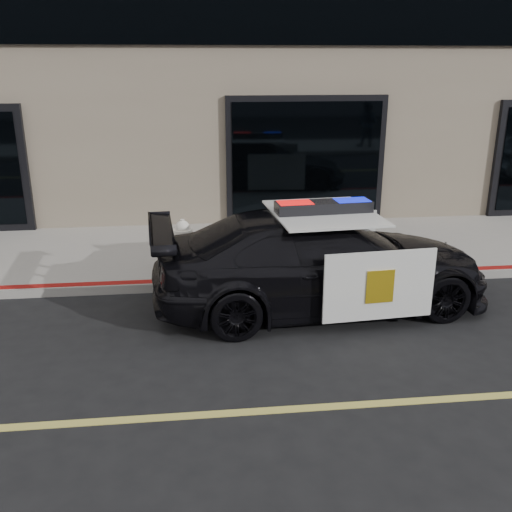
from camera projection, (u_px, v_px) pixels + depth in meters
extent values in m
plane|color=black|center=(510.00, 395.00, 6.37)|extent=(120.00, 120.00, 0.00)
cube|color=gray|center=(370.00, 246.00, 11.29)|extent=(60.00, 3.50, 0.15)
imported|color=black|center=(321.00, 261.00, 8.47)|extent=(2.82, 5.33, 1.45)
cube|color=white|center=(379.00, 286.00, 7.59)|extent=(1.55, 0.16, 0.97)
cube|color=white|center=(331.00, 240.00, 9.53)|extent=(1.55, 0.16, 0.97)
cube|color=white|center=(323.00, 213.00, 8.23)|extent=(1.59, 1.85, 0.02)
cube|color=gold|center=(380.00, 287.00, 7.57)|extent=(0.39, 0.04, 0.46)
cube|color=black|center=(324.00, 207.00, 8.20)|extent=(1.42, 0.47, 0.17)
cube|color=red|center=(295.00, 208.00, 8.12)|extent=(0.51, 0.35, 0.16)
cube|color=#0C19CC|center=(352.00, 205.00, 8.27)|extent=(0.51, 0.35, 0.16)
cylinder|color=white|center=(184.00, 264.00, 9.91)|extent=(0.39, 0.39, 0.09)
cylinder|color=white|center=(183.00, 247.00, 9.81)|extent=(0.28, 0.28, 0.54)
cylinder|color=white|center=(183.00, 231.00, 9.71)|extent=(0.33, 0.33, 0.06)
sphere|color=white|center=(183.00, 228.00, 9.69)|extent=(0.25, 0.25, 0.25)
cylinder|color=white|center=(182.00, 221.00, 9.66)|extent=(0.08, 0.08, 0.08)
cylinder|color=white|center=(183.00, 240.00, 9.95)|extent=(0.14, 0.13, 0.14)
cylinder|color=white|center=(183.00, 246.00, 9.61)|extent=(0.14, 0.13, 0.14)
cylinder|color=white|center=(183.00, 251.00, 9.60)|extent=(0.18, 0.15, 0.18)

